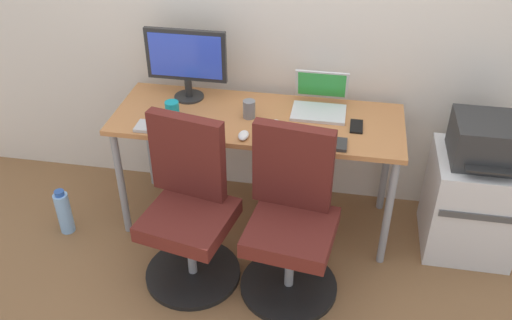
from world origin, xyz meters
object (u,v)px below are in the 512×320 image
object	(u,v)px
water_bottle_on_floor	(64,212)
printer	(488,141)
office_chair_left	(189,211)
desktop_monitor	(186,60)
side_cabinet	(471,203)
office_chair_right	(291,223)
open_laptop	(320,101)
coffee_mug	(172,109)

from	to	relation	value
water_bottle_on_floor	printer	bearing A→B (deg)	7.45
office_chair_left	desktop_monitor	size ratio (longest dim) A/B	1.96
office_chair_left	printer	bearing A→B (deg)	17.49
office_chair_left	side_cabinet	xyz separation A→B (m)	(1.56, 0.49, -0.11)
printer	office_chair_left	bearing A→B (deg)	-162.51
office_chair_right	printer	distance (m)	1.16
side_cabinet	office_chair_left	bearing A→B (deg)	-162.48
open_laptop	coffee_mug	xyz separation A→B (m)	(-0.82, -0.23, -0.01)
open_laptop	coffee_mug	bearing A→B (deg)	-164.41
office_chair_right	water_bottle_on_floor	distance (m)	1.46
desktop_monitor	printer	bearing A→B (deg)	-5.59
water_bottle_on_floor	coffee_mug	xyz separation A→B (m)	(0.68, 0.25, 0.65)
office_chair_left	water_bottle_on_floor	xyz separation A→B (m)	(-0.87, 0.17, -0.28)
coffee_mug	side_cabinet	bearing A→B (deg)	2.24
coffee_mug	printer	bearing A→B (deg)	2.20
office_chair_left	coffee_mug	size ratio (longest dim) A/B	10.22
desktop_monitor	coffee_mug	bearing A→B (deg)	-97.27
side_cabinet	desktop_monitor	world-z (taller)	desktop_monitor
office_chair_left	water_bottle_on_floor	bearing A→B (deg)	168.70
side_cabinet	desktop_monitor	distance (m)	1.86
desktop_monitor	open_laptop	bearing A→B (deg)	-0.45
desktop_monitor	coffee_mug	size ratio (longest dim) A/B	5.22
water_bottle_on_floor	desktop_monitor	world-z (taller)	desktop_monitor
office_chair_right	open_laptop	xyz separation A→B (m)	(0.07, 0.65, 0.38)
water_bottle_on_floor	side_cabinet	bearing A→B (deg)	7.47
office_chair_right	coffee_mug	xyz separation A→B (m)	(-0.75, 0.42, 0.38)
office_chair_left	open_laptop	bearing A→B (deg)	46.05
open_laptop	water_bottle_on_floor	bearing A→B (deg)	-162.25
office_chair_right	desktop_monitor	distance (m)	1.14
coffee_mug	office_chair_right	bearing A→B (deg)	-29.44
office_chair_left	water_bottle_on_floor	distance (m)	0.93
water_bottle_on_floor	office_chair_left	bearing A→B (deg)	-11.30
desktop_monitor	coffee_mug	distance (m)	0.31
office_chair_left	coffee_mug	bearing A→B (deg)	114.55
water_bottle_on_floor	open_laptop	size ratio (longest dim) A/B	1.00
desktop_monitor	open_laptop	distance (m)	0.82
desktop_monitor	open_laptop	world-z (taller)	desktop_monitor
office_chair_right	water_bottle_on_floor	bearing A→B (deg)	173.08
open_laptop	coffee_mug	size ratio (longest dim) A/B	3.37
printer	open_laptop	world-z (taller)	open_laptop
water_bottle_on_floor	desktop_monitor	size ratio (longest dim) A/B	0.65
open_laptop	office_chair_right	bearing A→B (deg)	-96.49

